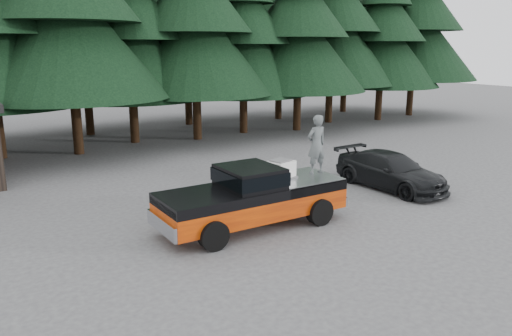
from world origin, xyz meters
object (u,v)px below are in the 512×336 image
man_on_bed (316,144)px  parked_car (391,171)px  pickup_truck (253,206)px  air_compressor (280,170)px

man_on_bed → parked_car: bearing=-170.6°
pickup_truck → parked_car: bearing=6.6°
air_compressor → man_on_bed: size_ratio=0.41×
man_on_bed → parked_car: size_ratio=0.41×
pickup_truck → parked_car: (6.83, 0.79, 0.03)m
parked_car → air_compressor: bearing=-176.2°
pickup_truck → parked_car: size_ratio=1.26×
air_compressor → pickup_truck: bearing=173.6°
man_on_bed → parked_car: 4.65m
air_compressor → parked_car: 5.77m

